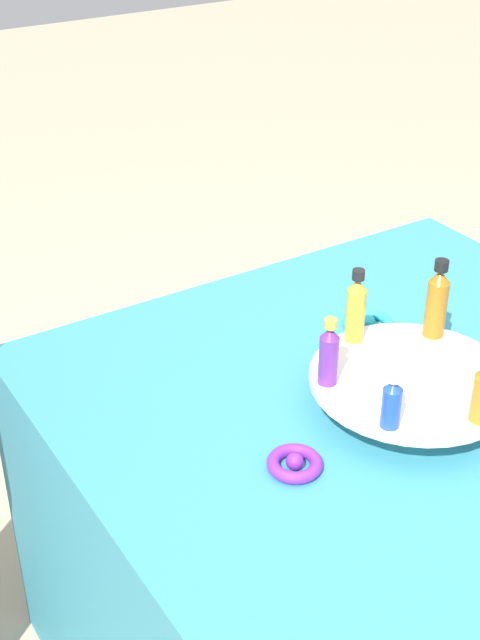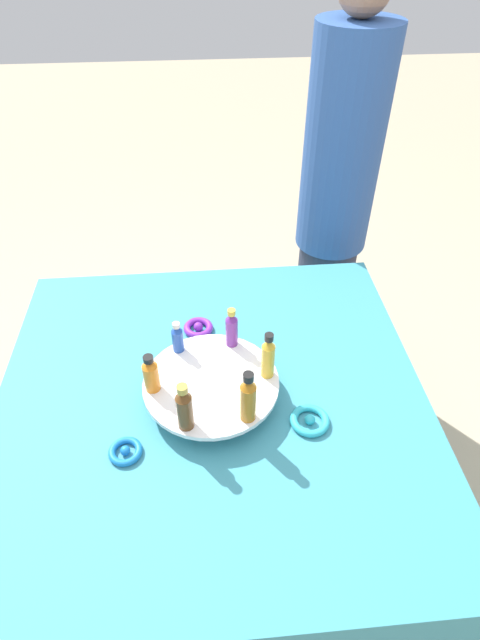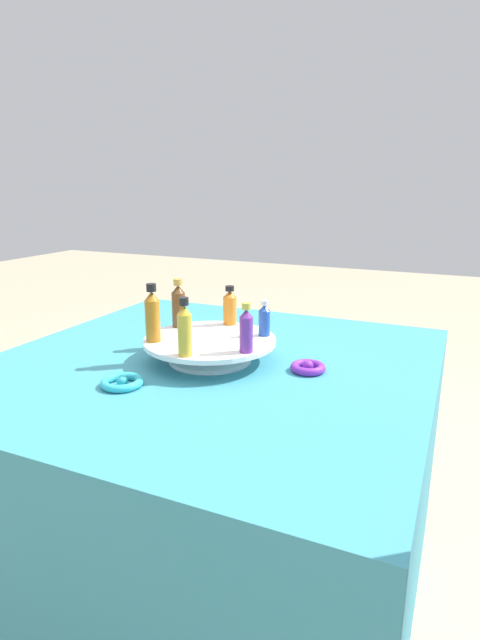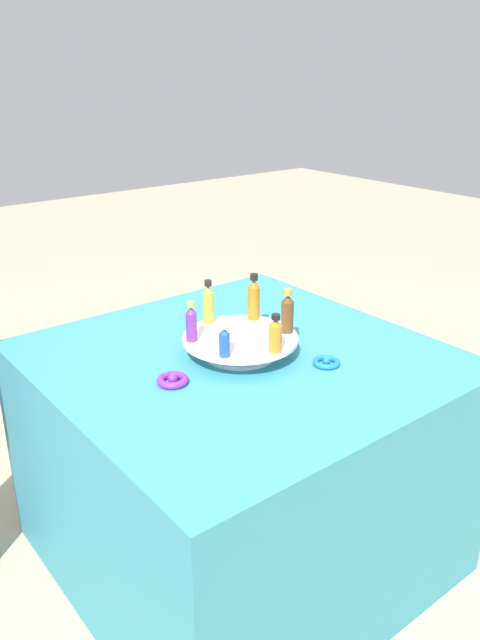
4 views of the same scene
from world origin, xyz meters
name	(u,v)px [view 3 (image 3 of 4)]	position (x,y,z in m)	size (l,w,h in m)	color
ground_plane	(214,592)	(0.00, 0.00, 0.00)	(12.00, 12.00, 0.00)	tan
party_table	(212,484)	(0.00, 0.00, 0.36)	(1.08, 1.08, 0.72)	teal
display_stand	(210,346)	(0.00, 0.00, 0.76)	(0.33, 0.33, 0.06)	white
bottle_amber	(153,315)	(0.08, -0.12, 0.84)	(0.04, 0.04, 0.14)	#AD6B19
bottle_gold	(185,329)	(0.14, 0.01, 0.84)	(0.03, 0.03, 0.13)	gold
bottle_purple	(246,330)	(0.06, 0.13, 0.83)	(0.03, 0.03, 0.12)	#702D93
bottle_blue	(264,319)	(-0.08, 0.12, 0.82)	(0.03, 0.03, 0.09)	#234CAD
bottle_orange	(230,307)	(-0.14, -0.01, 0.83)	(0.04, 0.04, 0.11)	orange
bottle_brown	(179,305)	(-0.06, -0.13, 0.84)	(0.04, 0.04, 0.13)	brown
ribbon_bow_blue	(198,330)	(-0.20, -0.15, 0.73)	(0.08, 0.08, 0.02)	blue
ribbon_bow_teal	(122,382)	(0.23, -0.10, 0.73)	(0.09, 0.09, 0.03)	#2DB7CC
ribbon_bow_purple	(308,367)	(-0.03, 0.25, 0.73)	(0.08, 0.08, 0.03)	purple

